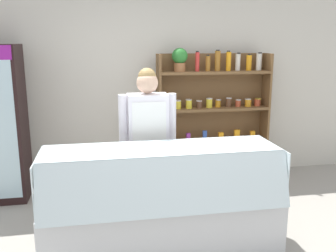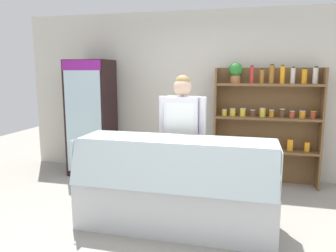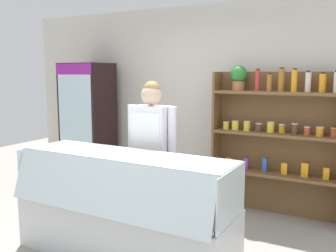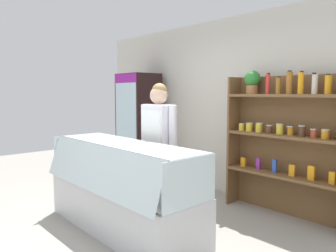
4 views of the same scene
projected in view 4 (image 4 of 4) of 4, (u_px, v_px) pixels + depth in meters
The scene contains 6 objects.
ground_plane at pixel (129, 239), 3.52m from camera, with size 12.00×12.00×0.00m, color gray.
back_wall at pixel (248, 108), 4.81m from camera, with size 6.80×0.10×2.70m, color beige.
drinks_fridge at pixel (138, 126), 6.05m from camera, with size 0.70×0.57×1.92m.
shelving_unit at pixel (285, 135), 4.10m from camera, with size 1.56×0.29×1.86m.
deli_display_case at pixel (122, 203), 3.73m from camera, with size 2.16×0.76×1.01m.
shop_clerk at pixel (159, 139), 4.08m from camera, with size 0.60×0.25×1.69m.
Camera 4 is at (2.79, -1.94, 1.57)m, focal length 35.00 mm.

